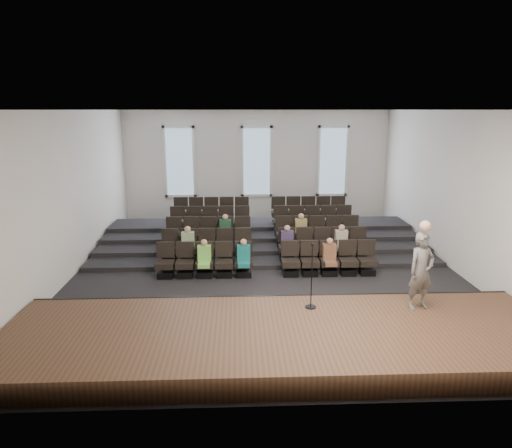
{
  "coord_description": "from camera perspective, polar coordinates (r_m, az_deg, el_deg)",
  "views": [
    {
      "loc": [
        -0.9,
        -13.89,
        5.0
      ],
      "look_at": [
        -0.3,
        0.5,
        1.38
      ],
      "focal_mm": 32.0,
      "sensor_mm": 36.0,
      "label": 1
    }
  ],
  "objects": [
    {
      "name": "ground",
      "position": [
        14.8,
        1.25,
        -5.67
      ],
      "size": [
        14.0,
        14.0,
        0.0
      ],
      "primitive_type": "plane",
      "color": "black",
      "rests_on": "ground"
    },
    {
      "name": "ceiling",
      "position": [
        13.92,
        1.36,
        14.13
      ],
      "size": [
        12.0,
        14.0,
        0.02
      ],
      "primitive_type": "cube",
      "color": "white",
      "rests_on": "ground"
    },
    {
      "name": "wall_back",
      "position": [
        21.08,
        0.07,
        7.28
      ],
      "size": [
        12.0,
        0.04,
        5.0
      ],
      "primitive_type": "cube",
      "color": "silver",
      "rests_on": "ground"
    },
    {
      "name": "wall_front",
      "position": [
        7.37,
        4.8,
        -5.81
      ],
      "size": [
        12.0,
        0.04,
        5.0
      ],
      "primitive_type": "cube",
      "color": "silver",
      "rests_on": "ground"
    },
    {
      "name": "wall_left",
      "position": [
        15.02,
        -22.33,
        3.45
      ],
      "size": [
        0.04,
        14.0,
        5.0
      ],
      "primitive_type": "cube",
      "color": "silver",
      "rests_on": "ground"
    },
    {
      "name": "wall_right",
      "position": [
        15.72,
        23.81,
        3.74
      ],
      "size": [
        0.04,
        14.0,
        5.0
      ],
      "primitive_type": "cube",
      "color": "silver",
      "rests_on": "ground"
    },
    {
      "name": "stage",
      "position": [
        10.04,
        3.14,
        -14.19
      ],
      "size": [
        11.8,
        3.6,
        0.5
      ],
      "primitive_type": "cube",
      "color": "#503122",
      "rests_on": "ground"
    },
    {
      "name": "stage_lip",
      "position": [
        11.62,
        2.3,
        -10.06
      ],
      "size": [
        11.8,
        0.06,
        0.52
      ],
      "primitive_type": "cube",
      "color": "black",
      "rests_on": "ground"
    },
    {
      "name": "risers",
      "position": [
        17.75,
        0.61,
        -1.61
      ],
      "size": [
        11.8,
        4.8,
        0.6
      ],
      "color": "black",
      "rests_on": "ground"
    },
    {
      "name": "seating_rows",
      "position": [
        16.05,
        0.91,
        -1.52
      ],
      "size": [
        6.8,
        4.7,
        1.67
      ],
      "color": "black",
      "rests_on": "ground"
    },
    {
      "name": "windows",
      "position": [
        20.99,
        0.08,
        7.8
      ],
      "size": [
        8.44,
        0.1,
        3.24
      ],
      "color": "white",
      "rests_on": "wall_back"
    },
    {
      "name": "audience",
      "position": [
        14.85,
        1.18,
        -2.3
      ],
      "size": [
        5.45,
        2.64,
        1.1
      ],
      "color": "#7AD254",
      "rests_on": "seating_rows"
    },
    {
      "name": "speaker",
      "position": [
        11.19,
        19.94,
        -5.54
      ],
      "size": [
        0.76,
        0.61,
        1.81
      ],
      "primitive_type": "imported",
      "rotation": [
        0.0,
        0.0,
        0.31
      ],
      "color": "#595754",
      "rests_on": "stage"
    },
    {
      "name": "mic_stand",
      "position": [
        10.77,
        6.92,
        -8.02
      ],
      "size": [
        0.26,
        0.26,
        1.58
      ],
      "color": "black",
      "rests_on": "stage"
    }
  ]
}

